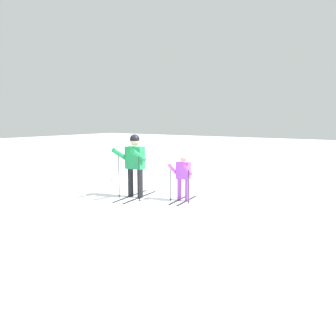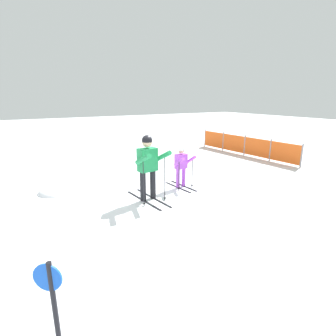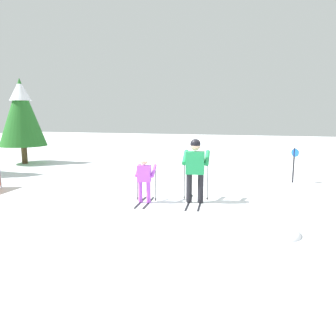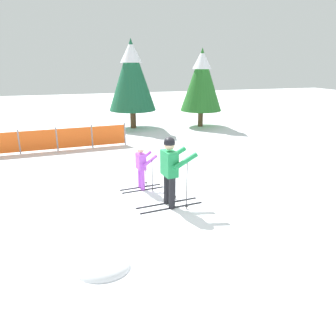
% 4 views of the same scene
% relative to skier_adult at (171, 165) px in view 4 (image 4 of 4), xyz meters
% --- Properties ---
extents(ground_plane, '(60.00, 60.00, 0.00)m').
position_rel_skier_adult_xyz_m(ground_plane, '(-0.05, 0.17, -1.02)').
color(ground_plane, white).
extents(skier_adult, '(1.64, 0.77, 1.71)m').
position_rel_skier_adult_xyz_m(skier_adult, '(0.00, 0.00, 0.00)').
color(skier_adult, black).
rests_on(skier_adult, ground_plane).
extents(skier_child, '(1.20, 0.57, 1.25)m').
position_rel_skier_adult_xyz_m(skier_child, '(-0.40, 1.28, -0.29)').
color(skier_child, black).
rests_on(skier_child, ground_plane).
extents(safety_fence, '(5.46, 0.39, 0.93)m').
position_rel_skier_adult_xyz_m(safety_fence, '(-2.65, 6.25, -0.56)').
color(safety_fence, gray).
rests_on(safety_fence, ground_plane).
extents(conifer_far, '(2.39, 2.39, 4.44)m').
position_rel_skier_adult_xyz_m(conifer_far, '(1.12, 9.91, 1.72)').
color(conifer_far, '#4C3823').
rests_on(conifer_far, ground_plane).
extents(conifer_near, '(2.17, 2.17, 4.02)m').
position_rel_skier_adult_xyz_m(conifer_near, '(4.69, 9.33, 1.46)').
color(conifer_near, '#4C3823').
rests_on(conifer_near, ground_plane).
extents(snow_mound, '(0.92, 0.78, 0.37)m').
position_rel_skier_adult_xyz_m(snow_mound, '(-1.86, -2.10, -1.02)').
color(snow_mound, white).
rests_on(snow_mound, ground_plane).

